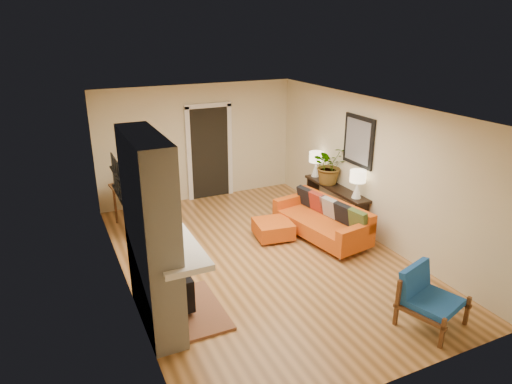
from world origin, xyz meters
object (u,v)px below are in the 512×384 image
dining_table (140,196)px  console_table (336,194)px  houseplant (330,165)px  ottoman (273,228)px  lamp_near (358,181)px  sofa (324,220)px  lamp_far (316,161)px  blue_chair (426,294)px

dining_table → console_table: 3.88m
houseplant → ottoman: bearing=-163.1°
lamp_near → houseplant: bearing=90.6°
sofa → lamp_far: size_ratio=3.79×
blue_chair → lamp_near: lamp_near is taller
dining_table → lamp_far: size_ratio=3.57×
sofa → blue_chair: (-0.23, -2.81, 0.09)m
lamp_near → lamp_far: 1.44m
lamp_near → houseplant: 0.92m
sofa → houseplant: houseplant is taller
dining_table → lamp_far: (3.64, -0.56, 0.39)m
sofa → lamp_far: 1.64m
blue_chair → console_table: size_ratio=0.50×
blue_chair → console_table: bearing=75.8°
sofa → console_table: bearing=41.5°
blue_chair → console_table: blue_chair is taller
sofa → console_table: sofa is taller
dining_table → lamp_near: bearing=-28.8°
dining_table → houseplant: 3.81m
blue_chair → lamp_near: bearing=72.5°
sofa → blue_chair: bearing=-94.6°
blue_chair → console_table: 3.47m
lamp_far → houseplant: size_ratio=0.68×
sofa → ottoman: sofa is taller
ottoman → blue_chair: (0.67, -3.16, 0.23)m
ottoman → dining_table: 2.66m
console_table → dining_table: bearing=159.8°
console_table → ottoman: bearing=-172.3°
ottoman → console_table: 1.58m
sofa → lamp_near: 0.96m
blue_chair → dining_table: dining_table is taller
ottoman → dining_table: bearing=143.9°
blue_chair → dining_table: size_ratio=0.48×
dining_table → lamp_near: (3.64, -2.00, 0.39)m
lamp_far → houseplant: houseplant is taller
lamp_far → lamp_near: bearing=-90.0°
sofa → lamp_far: (0.62, 1.33, 0.73)m
ottoman → houseplant: bearing=16.9°
blue_chair → dining_table: 5.47m
blue_chair → lamp_far: 4.27m
ottoman → lamp_near: 1.81m
sofa → console_table: (0.62, 0.55, 0.24)m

